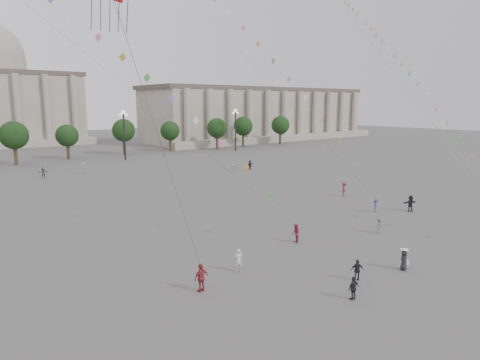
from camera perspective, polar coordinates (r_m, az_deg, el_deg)
ground at (r=30.32m, az=14.89°, el=-13.54°), size 360.00×360.00×0.00m
hall_east at (r=147.18m, az=2.88°, el=8.77°), size 84.00×26.22×17.20m
tree_row at (r=97.07m, az=-25.26°, el=5.30°), size 137.12×5.12×8.00m
lamp_post_mid_east at (r=94.14m, az=-15.22°, el=6.99°), size 2.00×0.90×10.65m
lamp_post_far_east at (r=109.65m, az=-0.60°, el=7.74°), size 2.00×0.90×10.65m
person_crowd_3 at (r=51.84m, az=21.77°, el=-2.91°), size 1.80×1.12×1.85m
person_crowd_4 at (r=79.12m, az=-20.06°, el=1.51°), size 1.36×1.77×1.87m
person_crowd_6 at (r=42.24m, az=18.09°, el=-5.78°), size 1.10×0.79×1.54m
person_crowd_7 at (r=77.57m, az=-0.84°, el=1.88°), size 1.53×0.51×1.64m
person_crowd_8 at (r=57.74m, az=13.72°, el=-1.17°), size 1.29×1.39×1.88m
person_crowd_9 at (r=78.88m, az=1.35°, el=2.05°), size 1.66×0.83×1.72m
person_crowd_12 at (r=76.54m, az=-24.76°, el=0.90°), size 1.74×0.76×1.82m
person_crowd_13 at (r=31.32m, az=-0.20°, el=-10.67°), size 0.75×0.64×1.74m
tourist_0 at (r=28.39m, az=-5.19°, el=-12.83°), size 1.15×0.58×1.88m
tourist_1 at (r=31.03m, az=15.38°, el=-11.49°), size 0.91×0.84×1.50m
tourist_4 at (r=28.16m, az=14.90°, el=-13.77°), size 0.91×0.44×1.50m
kite_flyer_0 at (r=37.83m, az=7.44°, el=-7.09°), size 0.99×1.03×1.68m
kite_flyer_1 at (r=50.30m, az=17.65°, el=-3.25°), size 1.12×0.94×1.50m
hat_person at (r=33.88m, az=21.02°, el=-9.86°), size 0.85×0.75×1.69m
dragon_kite at (r=20.63m, az=-16.83°, el=21.37°), size 4.39×2.41×17.05m
kite_train_east at (r=70.68m, az=17.72°, el=17.45°), size 38.46×52.32×75.91m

